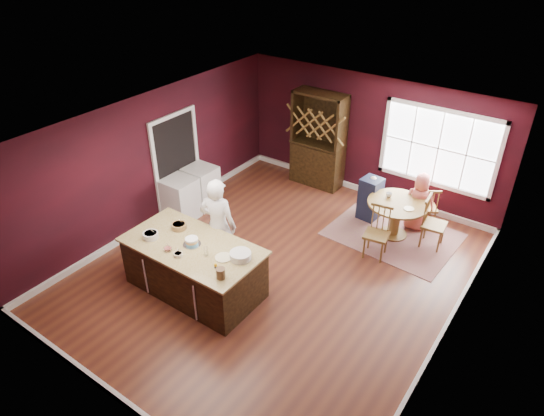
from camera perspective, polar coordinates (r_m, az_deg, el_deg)
The scene contains 28 objects.
room_shell at distance 8.06m, azimuth 0.68°, elevation 0.24°, with size 7.00×7.00×7.00m.
window at distance 10.28m, azimuth 19.01°, elevation 6.68°, with size 2.36×0.10×1.66m, color white, non-canonical shape.
doorway at distance 10.33m, azimuth -11.10°, elevation 5.09°, with size 0.08×1.26×2.13m, color white, non-canonical shape.
kitchen_island at distance 8.26m, azimuth -9.11°, elevation -7.03°, with size 2.33×1.22×0.92m.
dining_table at distance 9.73m, azimuth 14.42°, elevation -0.47°, with size 1.16×1.16×0.75m.
baker at distance 8.41m, azimuth -6.35°, elevation -2.08°, with size 0.66×0.43×1.81m, color white.
layer_cake at distance 7.95m, azimuth -9.42°, elevation -3.92°, with size 0.30×0.30×0.12m, color white, non-canonical shape.
bowl_blue at distance 8.25m, azimuth -14.08°, elevation -3.13°, with size 0.26×0.26×0.10m, color silver.
bowl_yellow at distance 8.38m, azimuth -10.89°, elevation -2.11°, with size 0.25×0.25×0.10m, color #9F7D4D.
bowl_pink at distance 7.91m, azimuth -12.16°, elevation -4.75°, with size 0.14×0.14×0.05m, color silver.
bowl_olive at distance 7.76m, azimuth -10.98°, elevation -5.39°, with size 0.15×0.15×0.05m, color silver.
drinking_glass at distance 7.68m, azimuth -7.80°, elevation -5.06°, with size 0.08×0.08×0.15m, color silver.
dinner_plate at distance 7.63m, azimuth -5.73°, elevation -5.82°, with size 0.27×0.27×0.02m, color beige.
white_tub at distance 7.56m, azimuth -3.73°, elevation -5.60°, with size 0.34×0.34×0.12m, color white.
stoneware_crock at distance 7.21m, azimuth -6.05°, elevation -7.65°, with size 0.14×0.14×0.17m, color #492E24.
toy_figurine at distance 7.43m, azimuth -6.65°, elevation -6.77°, with size 0.05×0.05×0.08m, color #F6AF07, non-canonical shape.
rug at distance 10.01m, azimuth 14.02°, elevation -3.03°, with size 2.39×1.84×0.01m, color brown.
chair_east at distance 9.62m, azimuth 18.58°, elevation -1.66°, with size 0.44×0.42×1.05m, color brown, non-canonical shape.
chair_south at distance 9.07m, azimuth 12.23°, elevation -2.87°, with size 0.43×0.41×1.03m, color brown, non-canonical shape.
chair_north at distance 10.26m, azimuth 17.78°, elevation 0.25°, with size 0.38×0.37×0.92m, color olive, non-canonical shape.
seated_woman at distance 10.04m, azimuth 16.92°, elevation 0.71°, with size 0.60×0.39×1.23m, color #D26259.
high_chair at distance 10.20m, azimuth 11.47°, elevation 1.18°, with size 0.39×0.39×0.96m, color black, non-canonical shape.
toddler at distance 10.11m, azimuth 11.50°, elevation 3.02°, with size 0.18×0.14×0.26m, color #8CA5BF, non-canonical shape.
table_plate at distance 9.46m, azimuth 15.82°, elevation -0.09°, with size 0.19×0.19×0.01m, color beige.
table_cup at distance 9.75m, azimuth 13.60°, elevation 1.52°, with size 0.12×0.12×0.09m, color silver.
hutch at distance 11.12m, azimuth 5.46°, elevation 7.98°, with size 1.20×0.50×2.21m, color black.
washer at distance 10.20m, azimuth -10.72°, elevation 1.06°, with size 0.62×0.60×0.89m, color white.
dryer at distance 10.59m, azimuth -8.31°, elevation 2.51°, with size 0.62×0.60×0.90m, color silver.
Camera 1 is at (3.89, -5.67, 5.56)m, focal length 32.00 mm.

